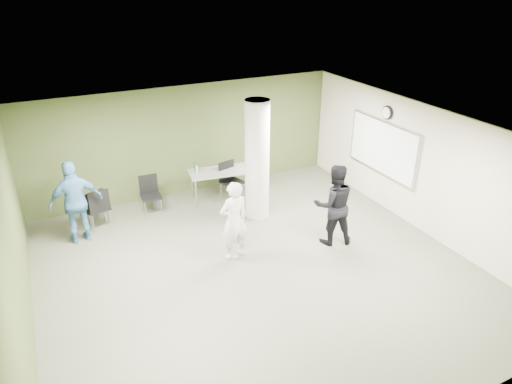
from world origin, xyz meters
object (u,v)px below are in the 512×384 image
woman_white (234,221)px  man_black (334,205)px  chair_back_left (93,205)px  folding_table (221,172)px  man_blue (76,202)px

woman_white → man_black: man_black is taller
man_black → woman_white: bearing=8.3°
woman_white → chair_back_left: bearing=-53.8°
man_black → chair_back_left: bearing=-14.7°
woman_white → folding_table: bearing=-113.1°
chair_back_left → woman_white: woman_white is taller
man_blue → folding_table: bearing=-175.9°
woman_white → man_blue: (-2.71, 2.05, 0.08)m
chair_back_left → man_blue: man_blue is taller
chair_back_left → man_black: size_ratio=0.52×
man_black → man_blue: (-4.82, 2.42, 0.03)m
woman_white → man_black: 2.14m
folding_table → chair_back_left: folding_table is taller
man_black → man_blue: size_ratio=0.97×
chair_back_left → woman_white: (2.35, -2.53, 0.30)m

